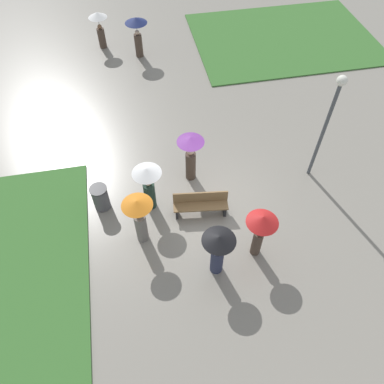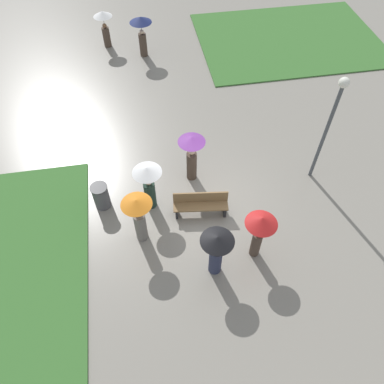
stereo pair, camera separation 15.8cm
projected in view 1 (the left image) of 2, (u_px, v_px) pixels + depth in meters
ground_plane at (213, 202)px, 12.87m from camera, size 90.00×90.00×0.00m
lawn_patch_far at (284, 38)px, 19.52m from camera, size 9.26×6.78×0.06m
park_bench at (201, 203)px, 12.24m from camera, size 1.83×0.65×0.90m
lamp_post at (329, 116)px, 11.62m from camera, size 0.32×0.32×4.10m
trash_bin at (101, 198)px, 12.37m from camera, size 0.57×0.57×0.95m
crowd_person_red at (261, 227)px, 10.57m from camera, size 0.93×0.93×1.90m
crowd_person_purple at (191, 153)px, 12.60m from camera, size 0.92×0.92×1.94m
crowd_person_orange at (139, 216)px, 11.01m from camera, size 0.92×0.92×1.95m
crowd_person_black at (218, 249)px, 10.39m from camera, size 0.95×0.95×1.82m
crowd_person_white at (148, 183)px, 11.83m from camera, size 0.93×0.93×1.88m
lone_walker_far_path at (99, 24)px, 18.09m from camera, size 0.90×0.90×1.77m
lone_walker_mid_plaza at (137, 29)px, 17.46m from camera, size 1.04×1.04×1.93m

